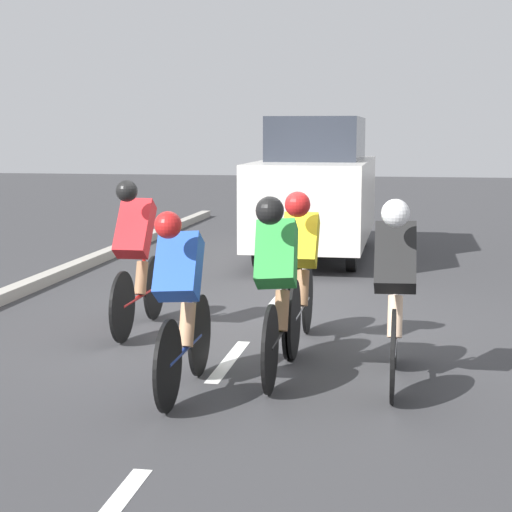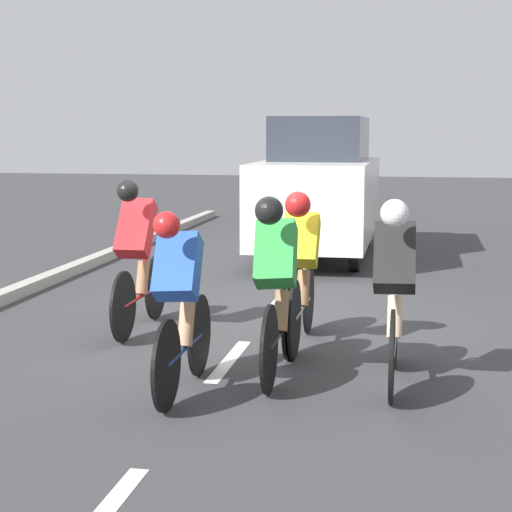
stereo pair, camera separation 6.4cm
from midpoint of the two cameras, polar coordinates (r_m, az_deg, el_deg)
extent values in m
plane|color=#38383A|center=(8.63, -0.59, -5.22)|extent=(60.00, 60.00, 0.00)
cube|color=white|center=(7.65, -2.05, -6.98)|extent=(0.12, 1.40, 0.01)
cube|color=white|center=(10.72, 1.58, -2.52)|extent=(0.12, 1.40, 0.01)
cylinder|color=black|center=(7.16, -4.03, -5.28)|extent=(0.03, 0.68, 0.68)
cylinder|color=black|center=(6.27, -6.18, -7.29)|extent=(0.03, 0.68, 0.68)
cylinder|color=navy|center=(6.72, -5.03, -6.22)|extent=(0.04, 0.95, 0.04)
cylinder|color=navy|center=(6.82, -4.69, -4.17)|extent=(0.04, 0.04, 0.42)
cylinder|color=yellow|center=(6.74, -4.93, -5.30)|extent=(0.07, 0.07, 0.16)
cylinder|color=tan|center=(6.74, -4.89, -4.59)|extent=(0.12, 0.23, 0.36)
cube|color=blue|center=(6.49, -5.46, -0.71)|extent=(0.35, 0.45, 0.54)
sphere|color=red|center=(6.24, -6.17, 2.07)|extent=(0.20, 0.20, 0.20)
cylinder|color=black|center=(9.31, -7.00, -2.10)|extent=(0.03, 0.69, 0.69)
cylinder|color=black|center=(8.33, -9.12, -3.38)|extent=(0.03, 0.69, 0.69)
cylinder|color=red|center=(8.82, -8.00, -2.71)|extent=(0.04, 1.05, 0.04)
cylinder|color=red|center=(8.95, -7.66, -1.17)|extent=(0.04, 0.04, 0.42)
cylinder|color=#1999D8|center=(8.85, -7.91, -2.01)|extent=(0.07, 0.07, 0.16)
cylinder|color=#9E704C|center=(8.86, -7.86, -1.47)|extent=(0.12, 0.23, 0.36)
cube|color=red|center=(8.62, -8.30, 1.83)|extent=(0.32, 0.50, 0.60)
sphere|color=black|center=(8.37, -8.83, 4.30)|extent=(0.21, 0.21, 0.21)
cylinder|color=black|center=(7.65, 1.96, -4.31)|extent=(0.03, 0.70, 0.70)
cylinder|color=black|center=(6.65, 0.67, -6.24)|extent=(0.03, 0.70, 0.70)
cylinder|color=black|center=(7.15, 1.36, -5.21)|extent=(0.04, 1.04, 0.04)
cylinder|color=black|center=(7.28, 1.59, -3.27)|extent=(0.04, 0.04, 0.42)
cylinder|color=yellow|center=(7.17, 1.43, -4.34)|extent=(0.07, 0.07, 0.16)
cylinder|color=#9E704C|center=(7.18, 1.46, -3.67)|extent=(0.12, 0.23, 0.36)
cube|color=green|center=(6.92, 1.10, 0.16)|extent=(0.36, 0.47, 0.58)
sphere|color=black|center=(6.67, 0.65, 3.05)|extent=(0.22, 0.22, 0.22)
cylinder|color=black|center=(7.48, 9.04, -4.66)|extent=(0.03, 0.71, 0.71)
cylinder|color=black|center=(6.51, 8.85, -6.63)|extent=(0.03, 0.71, 0.71)
cylinder|color=#B7B7BC|center=(6.99, 8.95, -5.58)|extent=(0.04, 1.00, 0.04)
cylinder|color=#B7B7BC|center=(7.12, 9.02, -3.60)|extent=(0.04, 0.04, 0.42)
cylinder|color=white|center=(7.02, 8.98, -4.69)|extent=(0.07, 0.07, 0.16)
cylinder|color=beige|center=(7.03, 9.00, -4.01)|extent=(0.12, 0.23, 0.36)
cube|color=black|center=(6.76, 9.02, -0.09)|extent=(0.33, 0.48, 0.57)
sphere|color=white|center=(6.50, 9.01, 2.84)|extent=(0.21, 0.21, 0.21)
cylinder|color=black|center=(8.64, 3.25, -2.81)|extent=(0.03, 0.71, 0.71)
cylinder|color=black|center=(7.66, 2.33, -4.25)|extent=(0.03, 0.71, 0.71)
cylinder|color=#B7B7BC|center=(8.15, 2.82, -3.48)|extent=(0.04, 1.01, 0.04)
cylinder|color=#B7B7BC|center=(8.28, 2.99, -1.82)|extent=(0.04, 0.04, 0.42)
cylinder|color=white|center=(8.18, 2.87, -2.73)|extent=(0.07, 0.07, 0.16)
cylinder|color=#9E704C|center=(8.19, 2.89, -2.14)|extent=(0.12, 0.23, 0.36)
cube|color=yellow|center=(7.94, 2.75, 1.07)|extent=(0.32, 0.44, 0.52)
sphere|color=red|center=(7.69, 2.55, 3.45)|extent=(0.23, 0.23, 0.23)
cylinder|color=black|center=(12.46, 6.26, 0.45)|extent=(0.14, 0.64, 0.64)
cylinder|color=black|center=(12.63, 0.09, 0.60)|extent=(0.14, 0.64, 0.64)
cylinder|color=black|center=(15.18, 6.98, 1.85)|extent=(0.14, 0.64, 0.64)
cylinder|color=black|center=(15.32, 1.90, 1.97)|extent=(0.14, 0.64, 0.64)
cube|color=silver|center=(13.82, 3.88, 3.83)|extent=(1.70, 4.43, 1.24)
cube|color=#2D333D|center=(13.99, 4.02, 7.82)|extent=(1.39, 2.43, 0.68)
camera|label=1|loc=(0.03, -90.25, -0.04)|focal=60.00mm
camera|label=2|loc=(0.03, 89.75, 0.04)|focal=60.00mm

